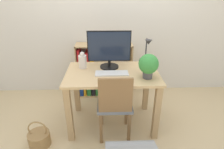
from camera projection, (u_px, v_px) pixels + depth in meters
The scene contains 11 objects.
ground_plane at pixel (112, 122), 2.58m from camera, with size 10.00×10.00×0.00m, color #CCB284.
wall_back at pixel (110, 15), 2.89m from camera, with size 8.00×0.05×2.60m.
desk at pixel (112, 84), 2.33m from camera, with size 1.12×0.71×0.75m.
monitor at pixel (109, 48), 2.31m from camera, with size 0.54×0.24×0.47m.
keyboard at pixel (112, 73), 2.22m from camera, with size 0.39×0.15×0.02m.
vase at pixel (83, 61), 2.35m from camera, with size 0.10×0.10×0.21m.
desk_lamp at pixel (147, 51), 2.30m from camera, with size 0.10×0.19×0.37m.
potted_plant at pixel (148, 65), 2.06m from camera, with size 0.22×0.22×0.28m.
chair at pixel (115, 104), 2.14m from camera, with size 0.40×0.40×0.86m.
bookshelf at pixel (95, 74), 3.12m from camera, with size 0.89×0.28×0.88m.
basket at pixel (39, 138), 2.17m from camera, with size 0.25×0.25×0.34m.
Camera 1 is at (-0.07, -2.06, 1.69)m, focal length 30.00 mm.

